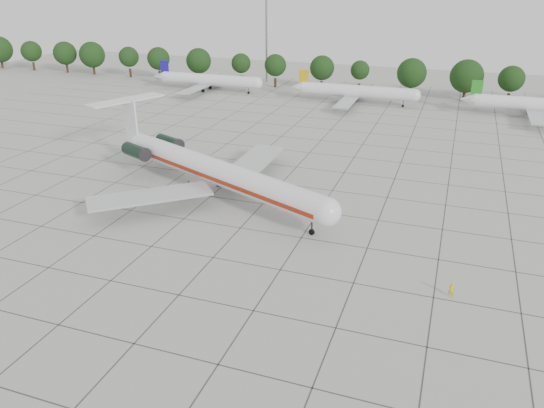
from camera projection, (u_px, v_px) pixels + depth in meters
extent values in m
plane|color=#A3A49D|center=(241.00, 228.00, 66.61)|extent=(260.00, 260.00, 0.00)
cube|color=#383838|center=(279.00, 186.00, 79.55)|extent=(170.00, 170.00, 0.02)
cylinder|color=silver|center=(218.00, 172.00, 74.26)|extent=(36.72, 19.07, 3.54)
sphere|color=silver|center=(327.00, 212.00, 62.04)|extent=(3.54, 3.54, 3.54)
cone|color=silver|center=(131.00, 141.00, 88.17)|extent=(6.35, 5.43, 3.54)
cube|color=maroon|center=(228.00, 171.00, 75.55)|extent=(34.31, 15.45, 0.59)
cube|color=maroon|center=(208.00, 177.00, 73.18)|extent=(34.31, 15.45, 0.59)
cube|color=#B7BABC|center=(254.00, 161.00, 82.94)|extent=(5.17, 16.18, 0.32)
cube|color=#B7BABC|center=(150.00, 196.00, 70.14)|extent=(15.42, 14.27, 0.32)
cube|color=black|center=(166.00, 144.00, 85.57)|extent=(2.73, 2.24, 0.27)
cylinder|color=black|center=(170.00, 143.00, 86.06)|extent=(5.54, 3.97, 2.04)
cube|color=black|center=(140.00, 150.00, 82.37)|extent=(2.73, 2.24, 0.27)
cylinder|color=black|center=(136.00, 151.00, 81.87)|extent=(5.54, 3.97, 2.04)
cube|color=silver|center=(130.00, 119.00, 86.31)|extent=(3.26, 1.68, 6.44)
cube|color=silver|center=(126.00, 100.00, 85.58)|extent=(8.22, 13.08, 0.24)
cylinder|color=black|center=(312.00, 227.00, 64.50)|extent=(0.28, 0.28, 2.04)
cylinder|color=black|center=(312.00, 232.00, 64.76)|extent=(0.81, 0.58, 0.75)
cylinder|color=black|center=(219.00, 177.00, 79.09)|extent=(0.34, 0.34, 1.93)
cylinder|color=black|center=(219.00, 183.00, 79.44)|extent=(1.24, 1.03, 1.07)
cylinder|color=black|center=(189.00, 187.00, 75.39)|extent=(0.34, 0.34, 1.93)
cylinder|color=black|center=(189.00, 193.00, 75.74)|extent=(1.24, 1.03, 1.07)
imported|color=#D9C10C|center=(451.00, 290.00, 52.24)|extent=(0.63, 0.46, 1.62)
cylinder|color=silver|center=(210.00, 80.00, 141.65)|extent=(27.20, 3.00, 3.00)
cube|color=#B7BABC|center=(206.00, 84.00, 142.43)|extent=(3.50, 27.20, 0.25)
cube|color=#150B95|center=(165.00, 67.00, 144.70)|extent=(2.40, 0.25, 3.60)
cylinder|color=black|center=(210.00, 88.00, 144.90)|extent=(0.80, 0.45, 0.80)
cylinder|color=black|center=(203.00, 91.00, 141.10)|extent=(0.80, 0.45, 0.80)
cylinder|color=silver|center=(357.00, 91.00, 128.05)|extent=(27.20, 3.00, 3.00)
cube|color=#B7BABC|center=(352.00, 96.00, 128.84)|extent=(3.50, 27.20, 0.25)
cube|color=#CC9B0C|center=(304.00, 77.00, 131.11)|extent=(2.40, 0.25, 3.60)
cylinder|color=black|center=(354.00, 100.00, 131.30)|extent=(0.80, 0.45, 0.80)
cylinder|color=black|center=(350.00, 104.00, 127.51)|extent=(0.80, 0.45, 0.80)
cylinder|color=silver|center=(540.00, 105.00, 115.26)|extent=(27.20, 3.00, 3.00)
cube|color=#B7BABC|center=(534.00, 110.00, 116.04)|extent=(3.50, 27.20, 0.25)
cube|color=#1C811C|center=(477.00, 88.00, 118.31)|extent=(2.40, 0.25, 3.60)
cylinder|color=black|center=(532.00, 114.00, 118.51)|extent=(0.80, 0.45, 0.80)
cylinder|color=black|center=(534.00, 118.00, 114.71)|extent=(0.80, 0.45, 0.80)
cylinder|color=#332114|center=(2.00, 64.00, 176.51)|extent=(0.70, 0.70, 2.50)
cylinder|color=#332114|center=(34.00, 66.00, 172.48)|extent=(0.70, 0.70, 2.50)
sphere|color=black|center=(31.00, 51.00, 170.57)|extent=(6.44, 6.44, 6.44)
cylinder|color=#332114|center=(67.00, 69.00, 168.46)|extent=(0.70, 0.70, 2.50)
sphere|color=black|center=(65.00, 53.00, 166.55)|extent=(7.14, 7.14, 7.14)
cylinder|color=#332114|center=(94.00, 70.00, 165.35)|extent=(0.70, 0.70, 2.50)
sphere|color=black|center=(92.00, 55.00, 163.44)|extent=(7.79, 7.79, 7.79)
cylinder|color=#332114|center=(130.00, 73.00, 161.32)|extent=(0.70, 0.70, 2.50)
sphere|color=black|center=(129.00, 57.00, 159.41)|extent=(5.94, 5.94, 5.94)
cylinder|color=#332114|center=(160.00, 75.00, 158.21)|extent=(0.70, 0.70, 2.50)
sphere|color=black|center=(158.00, 59.00, 156.30)|extent=(6.57, 6.57, 6.57)
cylinder|color=#332114|center=(200.00, 78.00, 154.19)|extent=(0.70, 0.70, 2.50)
sphere|color=black|center=(199.00, 61.00, 152.27)|extent=(7.15, 7.15, 7.15)
cylinder|color=#332114|center=(241.00, 80.00, 150.16)|extent=(0.70, 0.70, 2.50)
sphere|color=black|center=(241.00, 63.00, 148.25)|extent=(5.43, 5.43, 5.43)
cylinder|color=#332114|center=(275.00, 83.00, 147.05)|extent=(0.70, 0.70, 2.50)
sphere|color=black|center=(275.00, 65.00, 145.14)|extent=(5.99, 5.99, 5.99)
cylinder|color=#332114|center=(321.00, 86.00, 143.03)|extent=(0.70, 0.70, 2.50)
sphere|color=black|center=(322.00, 68.00, 141.11)|extent=(6.50, 6.50, 6.50)
cylinder|color=#332114|center=(359.00, 88.00, 139.92)|extent=(0.70, 0.70, 2.50)
sphere|color=black|center=(360.00, 70.00, 138.00)|extent=(4.93, 4.93, 4.93)
cylinder|color=#332114|center=(410.00, 92.00, 135.89)|extent=(0.70, 0.70, 2.50)
sphere|color=black|center=(412.00, 73.00, 133.98)|extent=(7.40, 7.40, 7.40)
cylinder|color=#332114|center=(464.00, 95.00, 131.86)|extent=(0.70, 0.70, 2.50)
sphere|color=black|center=(467.00, 76.00, 129.95)|extent=(8.08, 8.08, 8.08)
cylinder|color=#332114|center=(508.00, 98.00, 128.75)|extent=(0.70, 0.70, 2.50)
sphere|color=black|center=(512.00, 79.00, 126.84)|extent=(6.17, 6.17, 6.17)
cylinder|color=slate|center=(266.00, 37.00, 150.13)|extent=(0.56, 0.56, 25.00)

